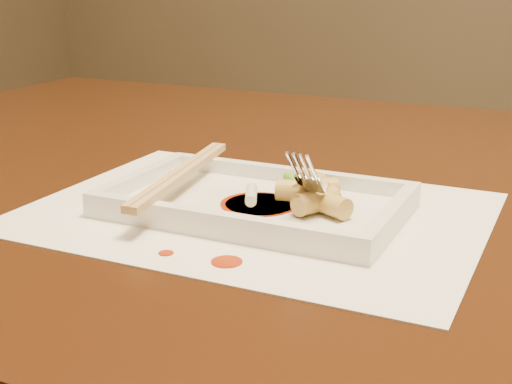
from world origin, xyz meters
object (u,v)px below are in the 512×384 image
at_px(plate_base, 256,207).
at_px(fork, 339,125).
at_px(table, 322,262).
at_px(placemat, 256,212).
at_px(chopstick_a, 177,173).

bearing_deg(plate_base, fork, 14.42).
distance_m(table, plate_base, 0.18).
height_order(table, plate_base, plate_base).
height_order(table, placemat, placemat).
distance_m(table, placemat, 0.18).
relative_size(table, plate_base, 5.38).
bearing_deg(fork, chopstick_a, -173.25).
xyz_separation_m(table, fork, (0.06, -0.13, 0.18)).
bearing_deg(table, placemat, -95.52).
xyz_separation_m(plate_base, chopstick_a, (-0.08, 0.00, 0.02)).
distance_m(placemat, plate_base, 0.00).
height_order(placemat, chopstick_a, chopstick_a).
height_order(table, chopstick_a, chopstick_a).
relative_size(placemat, chopstick_a, 1.80).
height_order(placemat, plate_base, plate_base).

